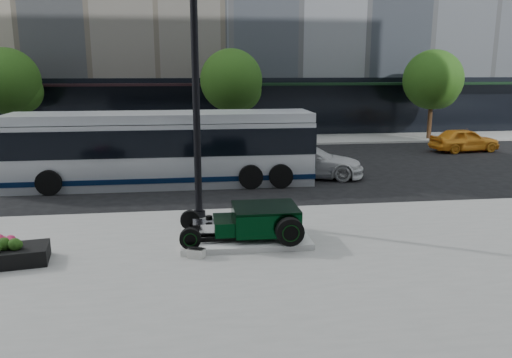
{
  "coord_description": "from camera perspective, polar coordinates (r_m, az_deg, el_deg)",
  "views": [
    {
      "loc": [
        -1.61,
        -17.87,
        4.68
      ],
      "look_at": [
        0.45,
        -2.47,
        1.2
      ],
      "focal_mm": 35.0,
      "sensor_mm": 36.0,
      "label": 1
    }
  ],
  "objects": [
    {
      "name": "hot_rod",
      "position": [
        13.35,
        0.14,
        -4.74
      ],
      "size": [
        3.22,
        2.0,
        0.81
      ],
      "color": "black",
      "rests_on": "display_plinth"
    },
    {
      "name": "info_plaque",
      "position": [
        12.48,
        -6.82,
        -8.29
      ],
      "size": [
        0.48,
        0.42,
        0.31
      ],
      "color": "silver",
      "rests_on": "sidewalk_near"
    },
    {
      "name": "lamppost",
      "position": [
        15.14,
        -6.84,
        7.9
      ],
      "size": [
        0.4,
        0.4,
        7.22
      ],
      "color": "black",
      "rests_on": "sidewalk_near"
    },
    {
      "name": "sidewalk_far",
      "position": [
        32.24,
        -4.69,
        4.35
      ],
      "size": [
        70.0,
        4.0,
        0.12
      ],
      "primitive_type": "cube",
      "color": "gray",
      "rests_on": "ground"
    },
    {
      "name": "sidewalk_near",
      "position": [
        8.85,
        4.24,
        -18.91
      ],
      "size": [
        70.0,
        17.0,
        0.12
      ],
      "primitive_type": "cube",
      "color": "gray",
      "rests_on": "ground"
    },
    {
      "name": "display_plinth",
      "position": [
        13.47,
        -1.28,
        -6.84
      ],
      "size": [
        3.4,
        1.8,
        0.15
      ],
      "primitive_type": "cube",
      "color": "silver",
      "rests_on": "sidewalk_near"
    },
    {
      "name": "white_sedan",
      "position": [
        21.85,
        5.84,
        2.08
      ],
      "size": [
        5.21,
        3.2,
        1.41
      ],
      "primitive_type": "imported",
      "rotation": [
        0.0,
        0.0,
        1.3
      ],
      "color": "silver",
      "rests_on": "ground"
    },
    {
      "name": "flower_planter",
      "position": [
        13.33,
        -26.85,
        -7.75
      ],
      "size": [
        2.09,
        1.28,
        0.64
      ],
      "color": "black",
      "rests_on": "sidewalk_near"
    },
    {
      "name": "ground",
      "position": [
        18.54,
        -2.39,
        -2.01
      ],
      "size": [
        120.0,
        120.0,
        0.0
      ],
      "primitive_type": "plane",
      "color": "black",
      "rests_on": "ground"
    },
    {
      "name": "yellow_taxi",
      "position": [
        30.79,
        22.72,
        4.15
      ],
      "size": [
        4.04,
        1.98,
        1.32
      ],
      "primitive_type": "imported",
      "rotation": [
        0.0,
        0.0,
        1.68
      ],
      "color": "orange",
      "rests_on": "ground"
    },
    {
      "name": "street_trees",
      "position": [
        31.08,
        -2.57,
        10.93
      ],
      "size": [
        29.8,
        3.8,
        5.7
      ],
      "color": "black",
      "rests_on": "sidewalk_far"
    },
    {
      "name": "transit_bus",
      "position": [
        20.57,
        -10.49,
        3.48
      ],
      "size": [
        12.12,
        2.88,
        2.92
      ],
      "color": "silver",
      "rests_on": "ground"
    }
  ]
}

